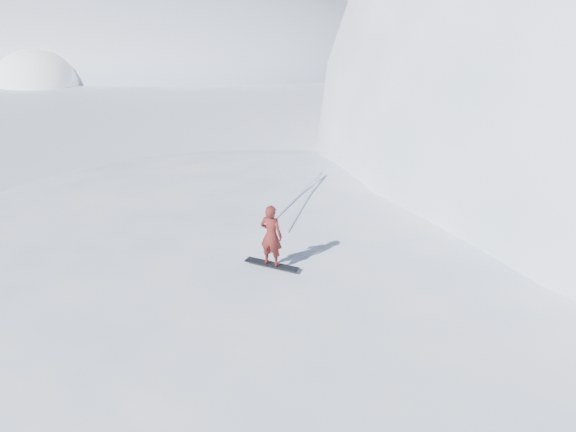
% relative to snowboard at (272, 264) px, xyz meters
% --- Properties ---
extents(ground, '(400.00, 400.00, 0.00)m').
position_rel_snowboard_xyz_m(ground, '(-0.32, 0.56, -2.41)').
color(ground, white).
rests_on(ground, ground).
extents(near_ridge, '(36.00, 28.00, 4.80)m').
position_rel_snowboard_xyz_m(near_ridge, '(0.68, 3.56, -2.41)').
color(near_ridge, white).
rests_on(near_ridge, ground).
extents(far_ridge_a, '(120.00, 70.00, 28.00)m').
position_rel_snowboard_xyz_m(far_ridge_a, '(-70.32, 60.56, -2.41)').
color(far_ridge_a, white).
rests_on(far_ridge_a, ground).
extents(far_ridge_c, '(140.00, 90.00, 36.00)m').
position_rel_snowboard_xyz_m(far_ridge_c, '(-40.32, 110.56, -2.41)').
color(far_ridge_c, white).
rests_on(far_ridge_c, ground).
extents(wind_bumps, '(16.00, 14.40, 1.00)m').
position_rel_snowboard_xyz_m(wind_bumps, '(-0.88, 2.68, -2.41)').
color(wind_bumps, white).
rests_on(wind_bumps, ground).
extents(snowboard, '(1.59, 0.37, 0.03)m').
position_rel_snowboard_xyz_m(snowboard, '(0.00, 0.00, 0.00)').
color(snowboard, black).
rests_on(snowboard, near_ridge).
extents(snowboarder, '(0.66, 0.45, 1.76)m').
position_rel_snowboard_xyz_m(snowboarder, '(0.00, 0.00, 0.90)').
color(snowboarder, maroon).
rests_on(snowboarder, snowboard).
extents(vapor_plume, '(10.66, 8.53, 7.46)m').
position_rel_snowboard_xyz_m(vapor_plume, '(-46.25, 28.88, -2.41)').
color(vapor_plume, white).
rests_on(vapor_plume, ground).
extents(board_tracks, '(1.46, 5.97, 0.04)m').
position_rel_snowboard_xyz_m(board_tracks, '(-1.48, 5.03, 0.01)').
color(board_tracks, silver).
rests_on(board_tracks, ground).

